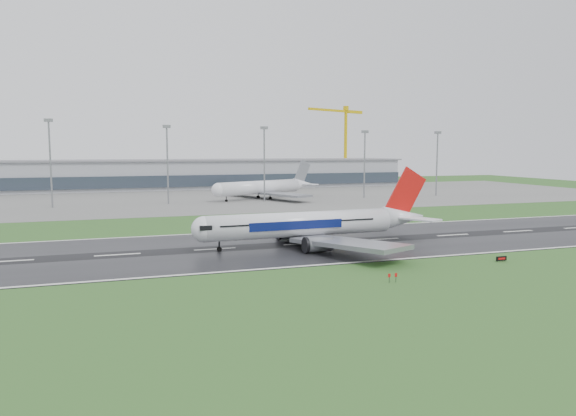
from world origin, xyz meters
name	(u,v)px	position (x,y,z in m)	size (l,w,h in m)	color
ground	(302,244)	(0.00, 0.00, 0.00)	(520.00, 520.00, 0.00)	#28541F
runway	(302,244)	(0.00, 0.00, 0.05)	(400.00, 45.00, 0.10)	black
apron	(208,197)	(0.00, 125.00, 0.04)	(400.00, 130.00, 0.08)	slate
terminal	(189,175)	(0.00, 185.00, 7.50)	(240.00, 36.00, 15.00)	gray
main_airliner	(316,208)	(2.49, -2.19, 8.35)	(55.88, 53.22, 16.50)	white
parked_airliner	(263,180)	(21.38, 109.48, 8.18)	(55.25, 51.44, 16.19)	white
tower_crane	(346,145)	(101.07, 200.00, 24.05)	(49.07, 2.68, 48.11)	#D9B208
runway_sign	(501,259)	(29.92, -29.57, 0.52)	(2.30, 0.26, 1.04)	black
floodmast_1	(51,165)	(-61.71, 100.00, 15.63)	(0.64, 0.64, 31.27)	gray
floodmast_2	(168,166)	(-19.86, 100.00, 14.79)	(0.64, 0.64, 29.58)	gray
floodmast_3	(264,165)	(19.26, 100.00, 14.77)	(0.64, 0.64, 29.54)	gray
floodmast_4	(364,166)	(64.94, 100.00, 14.21)	(0.64, 0.64, 28.43)	gray
floodmast_5	(437,165)	(101.82, 100.00, 14.20)	(0.64, 0.64, 28.41)	gray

